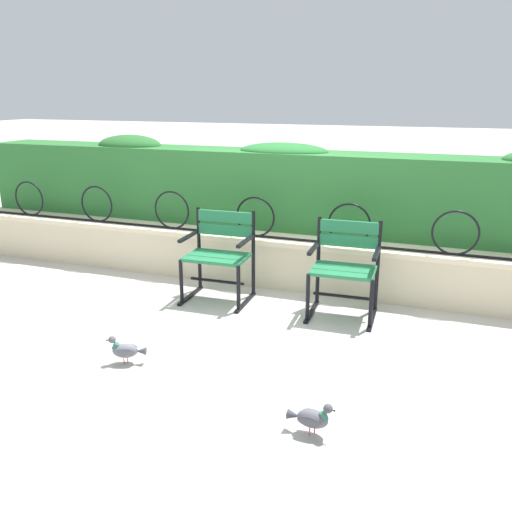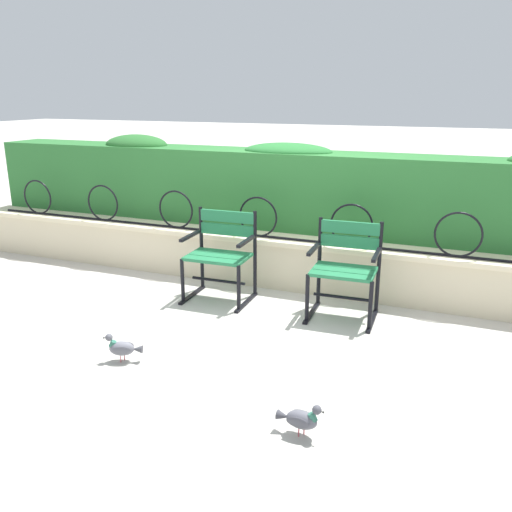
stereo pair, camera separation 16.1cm
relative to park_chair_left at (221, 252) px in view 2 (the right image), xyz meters
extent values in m
plane|color=#BCB7AD|center=(0.47, -0.36, -0.46)|extent=(60.00, 60.00, 0.00)
cube|color=beige|center=(0.47, 0.57, -0.23)|extent=(7.90, 0.35, 0.47)
cube|color=beige|center=(0.47, 0.57, 0.03)|extent=(7.90, 0.41, 0.05)
cylinder|color=black|center=(0.47, 0.49, 0.06)|extent=(7.35, 0.02, 0.02)
torus|color=black|center=(-2.70, 0.49, 0.26)|extent=(0.42, 0.02, 0.42)
torus|color=black|center=(-1.74, 0.49, 0.26)|extent=(0.42, 0.02, 0.42)
torus|color=black|center=(-0.78, 0.49, 0.26)|extent=(0.42, 0.02, 0.42)
torus|color=black|center=(0.19, 0.49, 0.26)|extent=(0.42, 0.02, 0.42)
torus|color=black|center=(1.15, 0.49, 0.26)|extent=(0.42, 0.02, 0.42)
torus|color=black|center=(2.11, 0.49, 0.26)|extent=(0.42, 0.02, 0.42)
cube|color=#2D7033|center=(0.47, 1.04, 0.46)|extent=(7.74, 0.60, 0.82)
ellipsoid|color=#2B6A2E|center=(-1.61, 1.04, 0.88)|extent=(0.80, 0.54, 0.25)
ellipsoid|color=#296F31|center=(0.31, 1.04, 0.88)|extent=(0.98, 0.54, 0.18)
cube|color=#237547|center=(0.01, -0.21, -0.02)|extent=(0.58, 0.14, 0.03)
cube|color=#237547|center=(0.00, -0.08, -0.02)|extent=(0.58, 0.14, 0.03)
cube|color=#237547|center=(0.00, 0.06, -0.02)|extent=(0.58, 0.14, 0.03)
cube|color=#237547|center=(-0.01, 0.16, 0.32)|extent=(0.58, 0.05, 0.11)
cube|color=#237547|center=(-0.01, 0.16, 0.18)|extent=(0.58, 0.05, 0.11)
cylinder|color=black|center=(0.28, 0.17, -0.04)|extent=(0.04, 0.04, 0.86)
cylinder|color=black|center=(0.30, -0.26, -0.24)|extent=(0.04, 0.04, 0.44)
cube|color=black|center=(0.29, -0.07, -0.45)|extent=(0.06, 0.52, 0.02)
cube|color=black|center=(0.29, -0.07, 0.16)|extent=(0.05, 0.40, 0.03)
cylinder|color=black|center=(-0.29, 0.15, -0.04)|extent=(0.04, 0.04, 0.86)
cylinder|color=black|center=(-0.28, -0.28, -0.24)|extent=(0.04, 0.04, 0.44)
cube|color=black|center=(-0.29, -0.09, -0.45)|extent=(0.06, 0.52, 0.02)
cube|color=black|center=(-0.29, -0.09, 0.16)|extent=(0.05, 0.40, 0.03)
cylinder|color=black|center=(0.00, -0.08, -0.27)|extent=(0.55, 0.05, 0.03)
cube|color=#237547|center=(1.22, -0.20, -0.02)|extent=(0.55, 0.15, 0.03)
cube|color=#237547|center=(1.22, -0.06, -0.02)|extent=(0.55, 0.15, 0.03)
cube|color=#237547|center=(1.21, 0.08, -0.02)|extent=(0.55, 0.15, 0.03)
cube|color=#237547|center=(1.21, 0.18, 0.32)|extent=(0.55, 0.05, 0.11)
cube|color=#237547|center=(1.21, 0.18, 0.18)|extent=(0.55, 0.05, 0.11)
cylinder|color=black|center=(1.48, 0.19, -0.04)|extent=(0.04, 0.04, 0.85)
cylinder|color=black|center=(1.50, -0.24, -0.24)|extent=(0.04, 0.04, 0.44)
cube|color=black|center=(1.49, -0.05, -0.45)|extent=(0.06, 0.52, 0.02)
cube|color=black|center=(1.49, -0.05, 0.16)|extent=(0.05, 0.40, 0.03)
cylinder|color=black|center=(0.93, 0.17, -0.04)|extent=(0.04, 0.04, 0.85)
cylinder|color=black|center=(0.95, -0.26, -0.24)|extent=(0.04, 0.04, 0.44)
cube|color=black|center=(0.95, -0.07, -0.45)|extent=(0.06, 0.52, 0.02)
cube|color=black|center=(0.95, -0.07, 0.16)|extent=(0.05, 0.40, 0.03)
cylinder|color=black|center=(1.22, -0.06, -0.27)|extent=(0.52, 0.05, 0.03)
ellipsoid|color=slate|center=(-0.11, -1.49, -0.36)|extent=(0.21, 0.16, 0.11)
cylinder|color=#2D6B56|center=(-0.18, -1.51, -0.32)|extent=(0.07, 0.06, 0.06)
sphere|color=#55555D|center=(-0.20, -1.52, -0.27)|extent=(0.06, 0.06, 0.06)
cone|color=black|center=(-0.23, -1.53, -0.27)|extent=(0.03, 0.02, 0.01)
cone|color=#4A4A52|center=(-0.01, -1.45, -0.36)|extent=(0.10, 0.08, 0.06)
ellipsoid|color=#5B5B63|center=(-0.09, -1.53, -0.35)|extent=(0.14, 0.07, 0.07)
ellipsoid|color=#5B5B63|center=(-0.12, -1.45, -0.35)|extent=(0.14, 0.07, 0.07)
cylinder|color=#C6515B|center=(-0.12, -1.51, -0.44)|extent=(0.01, 0.01, 0.05)
cylinder|color=#C6515B|center=(-0.11, -1.47, -0.44)|extent=(0.01, 0.01, 0.05)
ellipsoid|color=#5B5B66|center=(1.41, -1.86, -0.36)|extent=(0.19, 0.11, 0.11)
cylinder|color=#2D6B56|center=(1.48, -1.87, -0.32)|extent=(0.06, 0.05, 0.06)
sphere|color=#494951|center=(1.50, -1.87, -0.27)|extent=(0.06, 0.06, 0.06)
cone|color=black|center=(1.54, -1.87, -0.27)|extent=(0.02, 0.01, 0.01)
cone|color=#404047|center=(1.30, -1.86, -0.36)|extent=(0.08, 0.06, 0.06)
ellipsoid|color=#4E4E56|center=(1.40, -1.82, -0.35)|extent=(0.14, 0.03, 0.07)
ellipsoid|color=#4E4E56|center=(1.40, -1.91, -0.35)|extent=(0.14, 0.03, 0.07)
cylinder|color=#C6515B|center=(1.42, -1.85, -0.44)|extent=(0.01, 0.01, 0.05)
cylinder|color=#C6515B|center=(1.40, -1.88, -0.44)|extent=(0.01, 0.01, 0.05)
camera|label=1|loc=(2.05, -4.57, 1.47)|focal=37.95mm
camera|label=2|loc=(2.20, -4.51, 1.47)|focal=37.95mm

